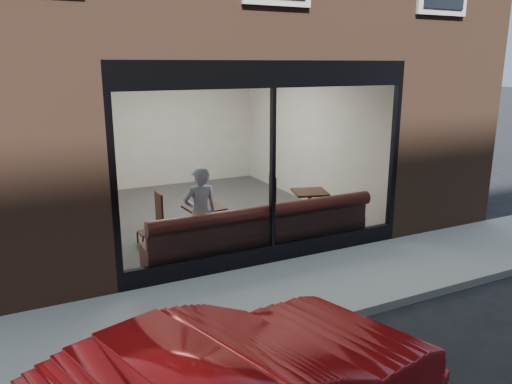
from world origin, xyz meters
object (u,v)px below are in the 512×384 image
person (200,213)px  cafe_table_left (204,208)px  banquette (261,241)px  cafe_table_right (310,192)px  cafe_chair_left (150,233)px  cafe_chair_right (264,211)px

person → cafe_table_left: (0.21, 0.40, -0.04)m
banquette → cafe_table_left: bearing=138.0°
cafe_table_left → cafe_table_right: size_ratio=0.96×
banquette → person: (-0.97, 0.28, 0.55)m
cafe_chair_left → cafe_table_left: bearing=143.4°
cafe_table_left → cafe_table_right: same height
banquette → cafe_chair_left: bearing=141.4°
cafe_table_right → cafe_chair_right: size_ratio=1.70×
cafe_chair_right → banquette: bearing=70.9°
cafe_table_right → person: bearing=-168.5°
banquette → cafe_chair_right: size_ratio=10.79×
person → cafe_chair_left: size_ratio=4.22×
banquette → person: size_ratio=2.57×
cafe_chair_left → person: bearing=120.4°
cafe_chair_left → cafe_table_right: bearing=169.6°
cafe_table_left → cafe_chair_right: cafe_table_left is taller
banquette → person: bearing=163.9°
person → cafe_table_right: person is taller
person → cafe_chair_right: (1.83, 1.28, -0.54)m
banquette → cafe_table_left: size_ratio=6.60×
cafe_chair_left → cafe_chair_right: size_ratio=1.00×
banquette → cafe_chair_right: bearing=60.9°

